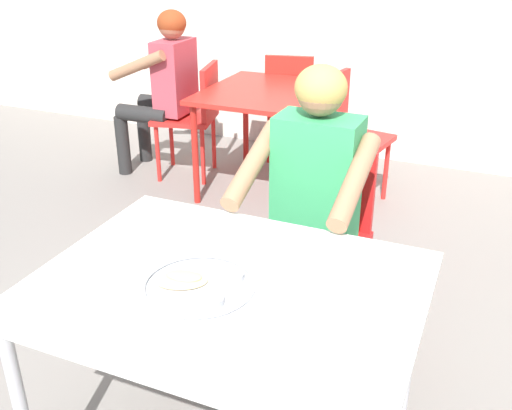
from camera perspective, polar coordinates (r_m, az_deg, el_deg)
table_foreground at (r=1.81m, az=-2.87°, el=-9.58°), size 1.16×0.89×0.75m
thali_tray at (r=1.74m, az=-5.51°, el=-7.80°), size 0.34×0.34×0.03m
drinking_cup at (r=1.73m, az=6.23°, el=-6.62°), size 0.07×0.07×0.09m
chair_foreground at (r=2.64m, az=6.56°, el=-2.23°), size 0.42×0.43×0.84m
diner_foreground at (r=2.34m, az=5.21°, el=0.94°), size 0.49×0.56×1.25m
table_background_red at (r=4.04m, az=0.85°, el=10.04°), size 0.78×0.95×0.72m
chair_red_left at (r=4.34m, az=-6.02°, el=9.11°), size 0.51×0.50×0.84m
chair_red_right at (r=3.93m, az=8.81°, el=7.34°), size 0.47×0.50×0.87m
chair_red_far at (r=4.63m, az=3.35°, el=10.20°), size 0.46×0.46×0.86m
patron_background at (r=4.37m, az=-9.00°, el=12.08°), size 0.56×0.50×1.21m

